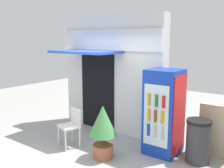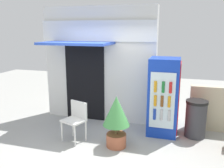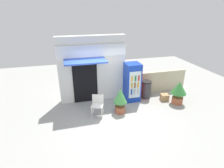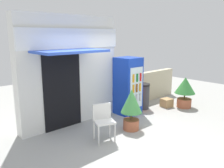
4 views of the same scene
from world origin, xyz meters
The scene contains 6 objects.
ground centered at (0.00, 0.00, 0.00)m, with size 16.00×16.00×0.00m, color #A3A39E.
storefront_building centered at (-0.41, 1.72, 1.52)m, with size 2.97×1.28×2.96m.
drink_cooler centered at (1.35, 1.20, 0.89)m, with size 0.68×0.73×1.77m.
plastic_chair centered at (-0.44, 0.31, 0.52)m, with size 0.56×0.52×0.86m.
potted_plant_near_shop centered at (0.48, 0.27, 0.65)m, with size 0.55×0.55×1.09m.
trash_bin centered at (2.08, 1.23, 0.43)m, with size 0.48×0.48×0.85m.
Camera 2 is at (1.70, -4.16, 2.39)m, focal length 38.33 mm.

